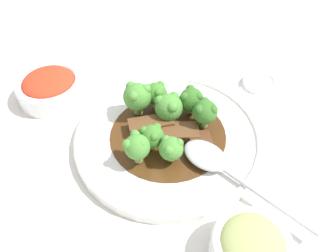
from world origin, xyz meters
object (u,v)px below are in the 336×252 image
main_plate (168,136)px  sauce_dish (259,83)px  broccoli_floret_2 (171,148)px  side_bowl_appetizer (250,248)px  beef_strip_0 (202,144)px  broccoli_floret_1 (191,99)px  serving_spoon (213,160)px  broccoli_floret_4 (135,145)px  broccoli_floret_5 (137,96)px  broccoli_floret_3 (156,93)px  side_bowl_kimchi (50,87)px  beef_strip_2 (177,132)px  broccoli_floret_6 (169,107)px  broccoli_floret_0 (152,136)px  broccoli_floret_7 (205,112)px  beef_strip_1 (151,124)px

main_plate → sauce_dish: (0.21, -0.05, -0.00)m
main_plate → sauce_dish: size_ratio=4.69×
broccoli_floret_2 → side_bowl_appetizer: 0.17m
beef_strip_0 → broccoli_floret_2: 0.06m
broccoli_floret_1 → serving_spoon: size_ratio=0.22×
broccoli_floret_4 → broccoli_floret_5: (0.08, 0.06, 0.00)m
broccoli_floret_3 → broccoli_floret_4: (-0.11, -0.05, 0.00)m
broccoli_floret_5 → side_bowl_kimchi: broccoli_floret_5 is taller
broccoli_floret_4 → serving_spoon: 0.11m
main_plate → broccoli_floret_5: size_ratio=5.21×
serving_spoon → beef_strip_2: bearing=79.3°
broccoli_floret_4 → side_bowl_kimchi: size_ratio=0.42×
broccoli_floret_1 → serving_spoon: bearing=-127.8°
broccoli_floret_4 → broccoli_floret_5: 0.10m
broccoli_floret_4 → broccoli_floret_5: broccoli_floret_5 is taller
broccoli_floret_6 → broccoli_floret_0: bearing=-164.5°
beef_strip_2 → side_bowl_appetizer: side_bowl_appetizer is taller
main_plate → broccoli_floret_7: broccoli_floret_7 is taller
broccoli_floret_1 → broccoli_floret_2: size_ratio=1.13×
broccoli_floret_5 → main_plate: bearing=-95.1°
beef_strip_2 → serving_spoon: serving_spoon is taller
broccoli_floret_1 → broccoli_floret_5: (-0.06, 0.07, 0.01)m
beef_strip_1 → broccoli_floret_7: broccoli_floret_7 is taller
side_bowl_appetizer → beef_strip_2: bearing=61.7°
main_plate → broccoli_floret_0: broccoli_floret_0 is taller
broccoli_floret_2 → side_bowl_kimchi: size_ratio=0.35×
beef_strip_1 → broccoli_floret_7: (0.06, -0.06, 0.02)m
main_plate → beef_strip_2: bearing=-64.1°
beef_strip_0 → broccoli_floret_6: bearing=78.2°
beef_strip_2 → broccoli_floret_4: size_ratio=1.50×
main_plate → broccoli_floret_4: bearing=177.0°
beef_strip_2 → side_bowl_kimchi: (-0.05, 0.24, -0.00)m
broccoli_floret_1 → broccoli_floret_4: bearing=179.1°
beef_strip_2 → broccoli_floret_1: 0.06m
broccoli_floret_1 → side_bowl_appetizer: (-0.15, -0.19, -0.02)m
beef_strip_0 → broccoli_floret_5: (-0.00, 0.12, 0.03)m
broccoli_floret_6 → broccoli_floret_1: bearing=-24.7°
broccoli_floret_1 → side_bowl_kimchi: bearing=115.4°
beef_strip_0 → broccoli_floret_0: size_ratio=1.37×
broccoli_floret_0 → main_plate: bearing=-1.5°
main_plate → broccoli_floret_5: broccoli_floret_5 is taller
beef_strip_0 → broccoli_floret_7: bearing=29.8°
beef_strip_1 → side_bowl_kimchi: bearing=100.9°
main_plate → serving_spoon: 0.09m
broccoli_floret_5 → sauce_dish: 0.24m
beef_strip_2 → broccoli_floret_3: broccoli_floret_3 is taller
sauce_dish → broccoli_floret_6: bearing=160.0°
beef_strip_2 → broccoli_floret_0: bearing=161.7°
broccoli_floret_4 → side_bowl_appetizer: (-0.02, -0.20, -0.02)m
beef_strip_1 → broccoli_floret_5: size_ratio=1.27×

